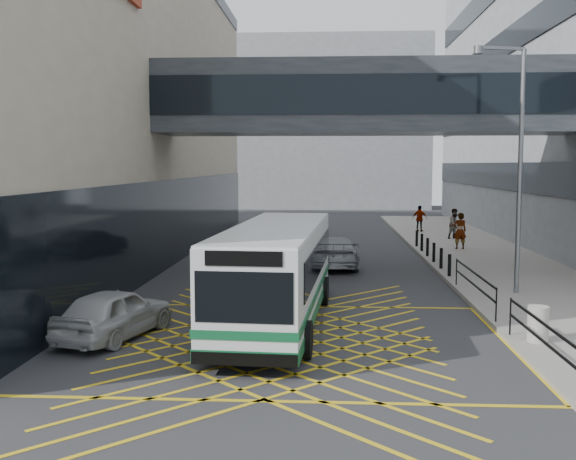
% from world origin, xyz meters
% --- Properties ---
extents(ground, '(120.00, 120.00, 0.00)m').
position_xyz_m(ground, '(0.00, 0.00, 0.00)').
color(ground, '#333335').
extents(building_far, '(28.00, 16.00, 18.00)m').
position_xyz_m(building_far, '(-2.00, 60.00, 9.00)').
color(building_far, gray).
rests_on(building_far, ground).
extents(skybridge, '(20.00, 4.10, 3.00)m').
position_xyz_m(skybridge, '(3.00, 12.00, 7.50)').
color(skybridge, '#32373C').
rests_on(skybridge, ground).
extents(pavement, '(6.00, 54.00, 0.16)m').
position_xyz_m(pavement, '(9.00, 15.00, 0.08)').
color(pavement, gray).
rests_on(pavement, ground).
extents(box_junction, '(12.00, 9.00, 0.01)m').
position_xyz_m(box_junction, '(0.00, 0.00, 0.00)').
color(box_junction, gold).
rests_on(box_junction, ground).
extents(bus, '(3.11, 10.59, 2.93)m').
position_xyz_m(bus, '(-0.20, 2.06, 1.57)').
color(bus, silver).
rests_on(bus, ground).
extents(car_white, '(2.92, 4.74, 1.41)m').
position_xyz_m(car_white, '(-4.50, 0.17, 0.70)').
color(car_white, '#B9B9BB').
rests_on(car_white, ground).
extents(car_dark, '(3.18, 4.73, 1.38)m').
position_xyz_m(car_dark, '(-0.95, 16.32, 0.69)').
color(car_dark, black).
rests_on(car_dark, ground).
extents(car_silver, '(2.24, 4.91, 1.50)m').
position_xyz_m(car_silver, '(1.65, 13.11, 0.75)').
color(car_silver, gray).
rests_on(car_silver, ground).
extents(street_lamp, '(1.93, 0.69, 8.54)m').
position_xyz_m(street_lamp, '(7.79, 6.49, 5.02)').
color(street_lamp, slate).
rests_on(street_lamp, pavement).
extents(litter_bin, '(0.53, 0.53, 0.92)m').
position_xyz_m(litter_bin, '(6.67, -0.17, 0.62)').
color(litter_bin, '#ADA89E').
rests_on(litter_bin, pavement).
extents(kerb_railings, '(0.05, 12.54, 1.00)m').
position_xyz_m(kerb_railings, '(6.15, 1.78, 0.88)').
color(kerb_railings, black).
rests_on(kerb_railings, pavement).
extents(bollards, '(0.14, 10.14, 0.90)m').
position_xyz_m(bollards, '(6.25, 15.00, 0.61)').
color(bollards, black).
rests_on(bollards, pavement).
extents(pedestrian_a, '(0.83, 0.64, 1.95)m').
position_xyz_m(pedestrian_a, '(8.39, 18.94, 1.13)').
color(pedestrian_a, gray).
rests_on(pedestrian_a, pavement).
extents(pedestrian_b, '(1.04, 0.89, 1.84)m').
position_xyz_m(pedestrian_b, '(9.08, 23.96, 1.08)').
color(pedestrian_b, gray).
rests_on(pedestrian_b, pavement).
extents(pedestrian_c, '(1.15, 0.85, 1.75)m').
position_xyz_m(pedestrian_c, '(7.55, 28.35, 1.04)').
color(pedestrian_c, gray).
rests_on(pedestrian_c, pavement).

